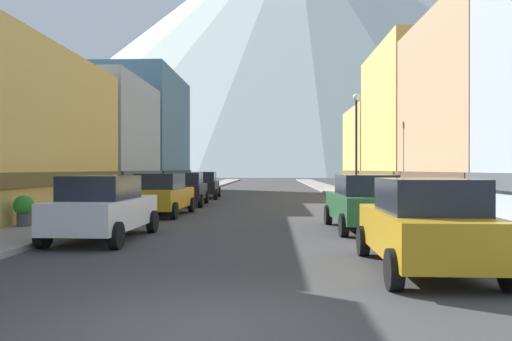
{
  "coord_description": "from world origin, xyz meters",
  "views": [
    {
      "loc": [
        0.89,
        -6.08,
        1.96
      ],
      "look_at": [
        -0.82,
        44.29,
        1.82
      ],
      "focal_mm": 35.62,
      "sensor_mm": 36.0,
      "label": 1
    }
  ],
  "objects_px": {
    "car_left_0": "(103,208)",
    "car_right_0": "(425,224)",
    "potted_plant_0": "(24,209)",
    "potted_plant_1": "(27,212)",
    "car_left_2": "(187,189)",
    "car_left_3": "(203,185)",
    "streetlamp_right": "(356,131)",
    "car_right_1": "(364,202)",
    "parking_meter_near": "(461,206)",
    "potted_plant_2": "(115,196)",
    "pedestrian_2": "(115,193)",
    "pedestrian_1": "(358,187)",
    "car_left_1": "(162,194)"
  },
  "relations": [
    {
      "from": "car_right_1",
      "to": "potted_plant_0",
      "type": "relative_size",
      "value": 4.56
    },
    {
      "from": "car_right_0",
      "to": "pedestrian_2",
      "type": "relative_size",
      "value": 2.81
    },
    {
      "from": "car_left_2",
      "to": "car_left_3",
      "type": "distance_m",
      "value": 6.66
    },
    {
      "from": "potted_plant_0",
      "to": "potted_plant_1",
      "type": "height_order",
      "value": "potted_plant_0"
    },
    {
      "from": "potted_plant_0",
      "to": "pedestrian_1",
      "type": "xyz_separation_m",
      "value": [
        13.25,
        16.51,
        0.14
      ]
    },
    {
      "from": "potted_plant_0",
      "to": "car_right_0",
      "type": "bearing_deg",
      "value": -28.89
    },
    {
      "from": "car_right_0",
      "to": "potted_plant_2",
      "type": "relative_size",
      "value": 5.08
    },
    {
      "from": "car_left_2",
      "to": "potted_plant_1",
      "type": "bearing_deg",
      "value": -105.83
    },
    {
      "from": "car_left_3",
      "to": "potted_plant_1",
      "type": "xyz_separation_m",
      "value": [
        -3.2,
        -17.95,
        -0.33
      ]
    },
    {
      "from": "potted_plant_2",
      "to": "potted_plant_1",
      "type": "bearing_deg",
      "value": -90.0
    },
    {
      "from": "car_left_2",
      "to": "streetlamp_right",
      "type": "distance_m",
      "value": 9.65
    },
    {
      "from": "car_left_2",
      "to": "pedestrian_1",
      "type": "distance_m",
      "value": 11.22
    },
    {
      "from": "car_left_1",
      "to": "parking_meter_near",
      "type": "bearing_deg",
      "value": -39.56
    },
    {
      "from": "car_left_1",
      "to": "streetlamp_right",
      "type": "height_order",
      "value": "streetlamp_right"
    },
    {
      "from": "car_right_1",
      "to": "car_left_2",
      "type": "bearing_deg",
      "value": 124.8
    },
    {
      "from": "car_left_0",
      "to": "car_left_2",
      "type": "bearing_deg",
      "value": 89.98
    },
    {
      "from": "car_left_3",
      "to": "potted_plant_2",
      "type": "bearing_deg",
      "value": -109.71
    },
    {
      "from": "car_left_2",
      "to": "pedestrian_1",
      "type": "relative_size",
      "value": 2.92
    },
    {
      "from": "car_left_0",
      "to": "potted_plant_0",
      "type": "height_order",
      "value": "car_left_0"
    },
    {
      "from": "parking_meter_near",
      "to": "potted_plant_2",
      "type": "distance_m",
      "value": 17.32
    },
    {
      "from": "car_left_2",
      "to": "car_right_1",
      "type": "height_order",
      "value": "same"
    },
    {
      "from": "car_left_0",
      "to": "potted_plant_1",
      "type": "height_order",
      "value": "car_left_0"
    },
    {
      "from": "car_right_1",
      "to": "potted_plant_1",
      "type": "relative_size",
      "value": 5.78
    },
    {
      "from": "car_left_0",
      "to": "car_right_0",
      "type": "relative_size",
      "value": 1.0
    },
    {
      "from": "car_left_0",
      "to": "pedestrian_1",
      "type": "bearing_deg",
      "value": 61.41
    },
    {
      "from": "car_left_0",
      "to": "pedestrian_2",
      "type": "xyz_separation_m",
      "value": [
        -2.45,
        8.81,
        -0.02
      ]
    },
    {
      "from": "car_left_1",
      "to": "parking_meter_near",
      "type": "height_order",
      "value": "car_left_1"
    },
    {
      "from": "car_left_2",
      "to": "pedestrian_2",
      "type": "distance_m",
      "value": 5.25
    },
    {
      "from": "car_right_1",
      "to": "potted_plant_1",
      "type": "height_order",
      "value": "car_right_1"
    },
    {
      "from": "car_right_0",
      "to": "potted_plant_1",
      "type": "height_order",
      "value": "car_right_0"
    },
    {
      "from": "parking_meter_near",
      "to": "potted_plant_2",
      "type": "bearing_deg",
      "value": 137.41
    },
    {
      "from": "parking_meter_near",
      "to": "pedestrian_2",
      "type": "height_order",
      "value": "pedestrian_2"
    },
    {
      "from": "car_left_3",
      "to": "potted_plant_0",
      "type": "relative_size",
      "value": 4.59
    },
    {
      "from": "car_left_0",
      "to": "car_right_1",
      "type": "xyz_separation_m",
      "value": [
        7.6,
        2.52,
        0.0
      ]
    },
    {
      "from": "car_left_2",
      "to": "car_right_1",
      "type": "bearing_deg",
      "value": -55.2
    },
    {
      "from": "car_left_0",
      "to": "pedestrian_2",
      "type": "height_order",
      "value": "car_left_0"
    },
    {
      "from": "car_left_3",
      "to": "parking_meter_near",
      "type": "bearing_deg",
      "value": -65.2
    },
    {
      "from": "car_left_2",
      "to": "car_right_0",
      "type": "relative_size",
      "value": 1.01
    },
    {
      "from": "car_right_0",
      "to": "potted_plant_2",
      "type": "xyz_separation_m",
      "value": [
        -10.8,
        15.19,
        -0.27
      ]
    },
    {
      "from": "car_left_0",
      "to": "potted_plant_1",
      "type": "bearing_deg",
      "value": 146.02
    },
    {
      "from": "car_left_2",
      "to": "potted_plant_2",
      "type": "xyz_separation_m",
      "value": [
        -3.2,
        -2.29,
        -0.27
      ]
    },
    {
      "from": "car_right_1",
      "to": "streetlamp_right",
      "type": "xyz_separation_m",
      "value": [
        1.55,
        11.04,
        3.09
      ]
    },
    {
      "from": "car_left_0",
      "to": "parking_meter_near",
      "type": "relative_size",
      "value": 3.35
    },
    {
      "from": "pedestrian_1",
      "to": "streetlamp_right",
      "type": "xyz_separation_m",
      "value": [
        -0.9,
        -4.89,
        3.14
      ]
    },
    {
      "from": "car_left_2",
      "to": "car_left_3",
      "type": "relative_size",
      "value": 1.0
    },
    {
      "from": "car_right_1",
      "to": "potted_plant_2",
      "type": "relative_size",
      "value": 5.08
    },
    {
      "from": "parking_meter_near",
      "to": "potted_plant_2",
      "type": "height_order",
      "value": "parking_meter_near"
    },
    {
      "from": "car_right_0",
      "to": "parking_meter_near",
      "type": "distance_m",
      "value": 3.98
    },
    {
      "from": "car_left_2",
      "to": "car_left_3",
      "type": "xyz_separation_m",
      "value": [
        0.0,
        6.66,
        0.0
      ]
    },
    {
      "from": "car_left_2",
      "to": "car_left_0",
      "type": "bearing_deg",
      "value": -90.02
    }
  ]
}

